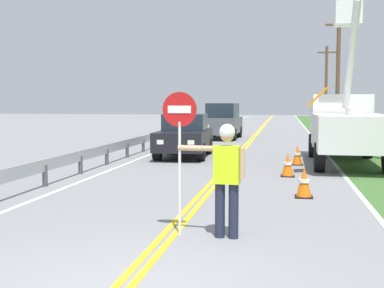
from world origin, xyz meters
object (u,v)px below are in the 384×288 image
at_px(utility_pole_far, 326,83).
at_px(traffic_cone_tail, 297,155).
at_px(stop_sign_paddle, 180,131).
at_px(utility_bucket_truck, 346,123).
at_px(oncoming_sedan_nearest, 185,136).
at_px(utility_pole_mid, 338,72).
at_px(traffic_cone_mid, 288,165).
at_px(flagger_worker, 226,173).
at_px(oncoming_suv_second, 223,121).
at_px(traffic_cone_lead, 304,183).

bearing_deg(utility_pole_far, traffic_cone_tail, -96.06).
bearing_deg(stop_sign_paddle, utility_pole_far, 82.50).
xyz_separation_m(utility_bucket_truck, utility_pole_far, (1.92, 33.00, 2.59)).
bearing_deg(oncoming_sedan_nearest, utility_bucket_truck, -8.10).
xyz_separation_m(stop_sign_paddle, traffic_cone_tail, (2.13, 9.62, -1.37)).
relative_size(utility_pole_mid, utility_pole_far, 1.05).
bearing_deg(stop_sign_paddle, traffic_cone_mid, 75.36).
distance_m(flagger_worker, utility_pole_mid, 28.40).
height_order(utility_pole_far, traffic_cone_mid, utility_pole_far).
bearing_deg(utility_pole_mid, utility_pole_far, 88.25).
bearing_deg(traffic_cone_tail, utility_pole_mid, 80.27).
distance_m(flagger_worker, oncoming_suv_second, 21.75).
bearing_deg(utility_pole_far, traffic_cone_lead, -95.16).
height_order(oncoming_suv_second, traffic_cone_lead, oncoming_suv_second).
relative_size(oncoming_suv_second, utility_pole_far, 0.61).
relative_size(utility_bucket_truck, utility_pole_far, 0.89).
bearing_deg(oncoming_sedan_nearest, utility_pole_far, 76.14).
height_order(oncoming_sedan_nearest, utility_pole_far, utility_pole_far).
xyz_separation_m(utility_bucket_truck, oncoming_sedan_nearest, (-6.02, 0.86, -0.59)).
height_order(utility_pole_mid, traffic_cone_lead, utility_pole_mid).
relative_size(stop_sign_paddle, traffic_cone_mid, 3.33).
bearing_deg(traffic_cone_tail, utility_bucket_truck, 29.08).
distance_m(stop_sign_paddle, oncoming_sedan_nearest, 11.66).
distance_m(oncoming_sedan_nearest, traffic_cone_lead, 8.91).
distance_m(oncoming_suv_second, traffic_cone_mid, 15.16).
bearing_deg(traffic_cone_mid, traffic_cone_tail, 82.90).
xyz_separation_m(flagger_worker, utility_bucket_truck, (3.05, 10.62, 0.38)).
height_order(utility_bucket_truck, utility_pole_mid, utility_pole_mid).
distance_m(oncoming_sedan_nearest, oncoming_suv_second, 10.12).
xyz_separation_m(oncoming_suv_second, traffic_cone_tail, (4.03, -11.91, -0.72)).
xyz_separation_m(traffic_cone_lead, traffic_cone_tail, (0.01, 5.98, 0.00)).
height_order(stop_sign_paddle, utility_bucket_truck, utility_bucket_truck).
bearing_deg(oncoming_suv_second, traffic_cone_lead, -77.31).
bearing_deg(oncoming_suv_second, flagger_worker, -82.96).
bearing_deg(traffic_cone_tail, flagger_worker, -98.03).
bearing_deg(traffic_cone_lead, utility_pole_far, 84.84).
xyz_separation_m(stop_sign_paddle, oncoming_suv_second, (-1.90, 21.53, -0.65)).
bearing_deg(traffic_cone_mid, utility_pole_far, 83.86).
height_order(flagger_worker, utility_pole_far, utility_pole_far).
height_order(oncoming_suv_second, traffic_cone_mid, oncoming_suv_second).
distance_m(flagger_worker, utility_bucket_truck, 11.05).
distance_m(flagger_worker, utility_pole_far, 44.00).
distance_m(oncoming_sedan_nearest, utility_pole_mid, 18.32).
xyz_separation_m(utility_bucket_truck, oncoming_suv_second, (-5.72, 10.97, -0.36)).
bearing_deg(flagger_worker, stop_sign_paddle, 175.83).
bearing_deg(stop_sign_paddle, utility_pole_mid, 79.31).
relative_size(utility_pole_mid, traffic_cone_tail, 11.46).
height_order(utility_bucket_truck, oncoming_suv_second, utility_bucket_truck).
bearing_deg(flagger_worker, utility_pole_mid, 80.86).
xyz_separation_m(traffic_cone_lead, traffic_cone_mid, (-0.34, 3.20, 0.00)).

